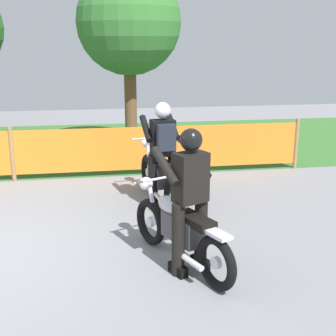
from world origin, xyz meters
name	(u,v)px	position (x,y,z in m)	size (l,w,h in m)	color
grass_verge	(33,147)	(0.00, 5.92, 0.01)	(24.00, 5.70, 0.01)	#386B2D
barrier_fence	(12,153)	(0.00, 3.07, 0.54)	(11.37, 0.08, 1.05)	#997547
tree_near_right	(129,23)	(2.39, 4.96, 2.93)	(2.32, 2.32, 4.12)	brown
motorcycle_lead	(179,229)	(2.51, -0.67, 0.45)	(0.97, 1.83, 0.93)	black
motorcycle_trailing	(159,175)	(2.56, 1.47, 0.47)	(0.61, 2.06, 0.98)	black
rider_lead	(189,196)	(2.59, -0.84, 0.92)	(0.69, 0.70, 1.69)	black
rider_trailing	(163,150)	(2.60, 1.24, 0.95)	(0.60, 0.72, 1.69)	black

